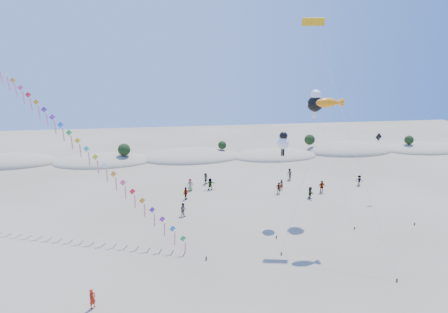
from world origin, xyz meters
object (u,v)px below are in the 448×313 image
kite_train (74,138)px  flyer_foreground (92,299)px  fish_kite (329,103)px  parafoil_kite (315,27)px

kite_train → flyer_foreground: kite_train is taller
flyer_foreground → fish_kite: bearing=-33.9°
fish_kite → flyer_foreground: fish_kite is taller
parafoil_kite → kite_train: bearing=173.0°
fish_kite → parafoil_kite: size_ratio=0.66×
fish_kite → parafoil_kite: 8.00m
parafoil_kite → fish_kite: bearing=-79.4°
kite_train → flyer_foreground: (3.78, -15.10, -9.23)m
kite_train → flyer_foreground: bearing=-76.0°
parafoil_kite → flyer_foreground: size_ratio=14.17×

